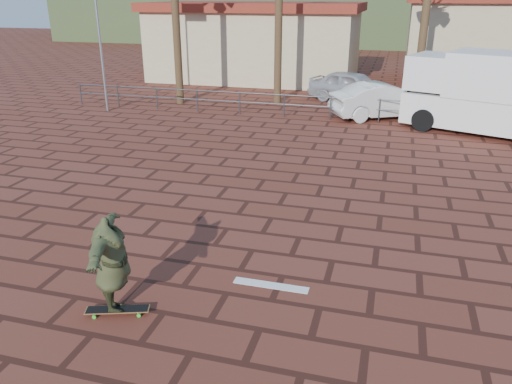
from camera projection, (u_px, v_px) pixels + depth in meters
The scene contains 13 objects.
ground at pixel (252, 250), 10.39m from camera, with size 120.00×120.00×0.00m, color brown.
paint_stripe at pixel (271, 285), 9.14m from camera, with size 1.40×0.22×0.01m, color white.
guardrail at pixel (331, 104), 20.88m from camera, with size 24.06×0.06×1.00m.
flagpole at pixel (98, 2), 20.97m from camera, with size 1.30×0.10×8.00m.
building_west at pixel (257, 41), 30.73m from camera, with size 12.60×7.60×4.50m.
building_east at pixel (498, 39), 28.94m from camera, with size 10.60×6.60×5.00m.
hill_front at pixel (379, 13), 54.03m from camera, with size 70.00×18.00×6.00m, color #384C28.
hill_back at pixel (208, 2), 64.50m from camera, with size 35.00×14.00×8.00m, color #384C28.
longboard at pixel (118, 310), 8.29m from camera, with size 1.07×0.56×0.10m.
skateboarder at pixel (112, 265), 7.98m from camera, with size 2.07×0.56×1.68m, color #393E21.
campervan at pixel (490, 92), 18.60m from camera, with size 6.26×4.27×3.00m.
car_silver at pixel (353, 87), 24.29m from camera, with size 1.77×4.41×1.50m, color #B5B7BD.
car_white at pixel (384, 101), 21.22m from camera, with size 1.57×4.50×1.48m, color silver.
Camera 1 is at (2.54, -8.84, 4.98)m, focal length 35.00 mm.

